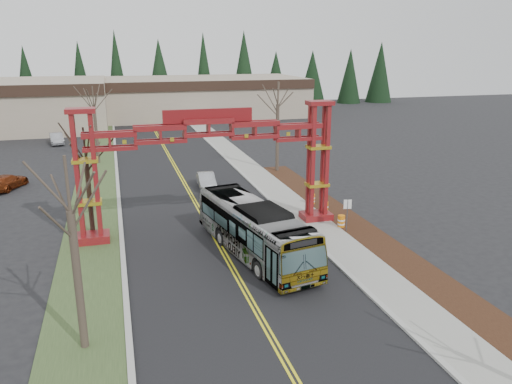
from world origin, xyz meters
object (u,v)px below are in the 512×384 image
object	(u,v)px
retail_building_east	(200,96)
bare_tree_median_mid	(86,160)
bare_tree_right_far	(278,105)
bare_tree_median_near	(70,212)
barrel_mid	(324,208)
gateway_arch	(209,148)
transit_bus	(254,229)
bare_tree_median_far	(94,107)
barrel_south	(341,222)
parked_car_far_a	(57,139)
silver_sedan	(206,181)
parked_car_mid_a	(7,182)
street_sign	(347,209)
barrel_north	(312,199)

from	to	relation	value
retail_building_east	bare_tree_median_mid	size ratio (longest dim) A/B	5.02
bare_tree_median_mid	bare_tree_right_far	distance (m)	23.10
bare_tree_median_near	barrel_mid	bearing A→B (deg)	38.42
gateway_arch	bare_tree_median_mid	distance (m)	8.08
transit_bus	bare_tree_median_far	size ratio (longest dim) A/B	1.42
barrel_south	barrel_mid	world-z (taller)	barrel_mid
bare_tree_median_far	retail_building_east	bearing A→B (deg)	64.35
gateway_arch	parked_car_far_a	xyz separation A→B (m)	(-13.58, 37.99, -5.24)
transit_bus	bare_tree_median_mid	size ratio (longest dim) A/B	1.59
transit_bus	silver_sedan	bearing A→B (deg)	79.67
parked_car_mid_a	bare_tree_median_mid	size ratio (longest dim) A/B	0.62
gateway_arch	bare_tree_median_mid	size ratio (longest dim) A/B	2.41
parked_car_mid_a	bare_tree_right_far	size ratio (longest dim) A/B	0.51
parked_car_mid_a	bare_tree_median_mid	distance (m)	17.41
silver_sedan	barrel_south	distance (m)	15.14
silver_sedan	parked_car_mid_a	bearing A→B (deg)	168.58
parked_car_mid_a	street_sign	world-z (taller)	street_sign
transit_bus	bare_tree_median_mid	distance (m)	12.02
gateway_arch	silver_sedan	bearing A→B (deg)	81.15
parked_car_far_a	bare_tree_median_far	xyz separation A→B (m)	(5.58, -13.51, 5.48)
transit_bus	bare_tree_right_far	distance (m)	22.50
parked_car_mid_a	gateway_arch	bearing A→B (deg)	157.41
parked_car_mid_a	barrel_south	size ratio (longest dim) A/B	4.83
retail_building_east	barrel_south	bearing A→B (deg)	-90.83
bare_tree_right_far	street_sign	size ratio (longest dim) A/B	3.85
transit_bus	silver_sedan	world-z (taller)	transit_bus
transit_bus	parked_car_mid_a	xyz separation A→B (m)	(-17.66, 20.70, -1.00)
bare_tree_median_near	bare_tree_median_far	xyz separation A→B (m)	(0.00, 37.09, 0.03)
bare_tree_median_mid	bare_tree_median_near	bearing A→B (deg)	-90.00
retail_building_east	barrel_mid	world-z (taller)	retail_building_east
transit_bus	street_sign	xyz separation A→B (m)	(7.27, 1.97, 0.05)
transit_bus	bare_tree_right_far	bearing A→B (deg)	57.44
bare_tree_median_near	bare_tree_median_mid	distance (m)	13.61
silver_sedan	barrel_mid	xyz separation A→B (m)	(7.35, -10.21, -0.15)
barrel_north	parked_car_mid_a	bearing A→B (deg)	154.00
transit_bus	silver_sedan	xyz separation A→B (m)	(-0.06, 16.07, -0.98)
silver_sedan	parked_car_mid_a	world-z (taller)	silver_sedan
bare_tree_median_mid	barrel_mid	world-z (taller)	bare_tree_median_mid
barrel_north	street_sign	bearing A→B (deg)	-90.41
gateway_arch	bare_tree_right_far	world-z (taller)	bare_tree_right_far
transit_bus	gateway_arch	bearing A→B (deg)	99.53
bare_tree_right_far	barrel_mid	distance (m)	15.80
bare_tree_right_far	barrel_mid	world-z (taller)	bare_tree_right_far
bare_tree_right_far	barrel_south	world-z (taller)	bare_tree_right_far
transit_bus	parked_car_far_a	xyz separation A→B (m)	(-15.38, 42.91, -0.93)
bare_tree_median_far	gateway_arch	bearing A→B (deg)	-71.90
parked_car_far_a	bare_tree_median_near	distance (m)	51.20
barrel_north	parked_car_far_a	bearing A→B (deg)	123.42
barrel_south	barrel_north	xyz separation A→B (m)	(0.04, 5.68, -0.01)
transit_bus	bare_tree_median_far	distance (m)	31.32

